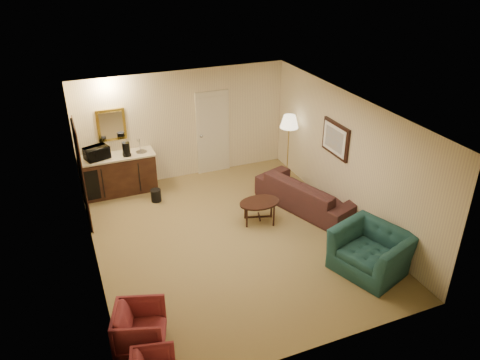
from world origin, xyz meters
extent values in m
plane|color=olive|center=(0.00, 0.00, 0.00)|extent=(6.00, 6.00, 0.00)
cube|color=beige|center=(0.00, 3.00, 1.30)|extent=(5.00, 0.02, 2.60)
cube|color=beige|center=(-2.50, 0.00, 1.30)|extent=(0.02, 6.00, 2.60)
cube|color=beige|center=(2.50, 0.00, 1.30)|extent=(0.02, 6.00, 2.60)
cube|color=white|center=(0.00, 0.00, 2.60)|extent=(5.00, 6.00, 0.02)
cube|color=beige|center=(0.70, 2.97, 1.02)|extent=(0.82, 0.06, 2.05)
cube|color=black|center=(-2.47, 1.70, 1.05)|extent=(0.06, 0.98, 2.10)
cube|color=gold|center=(-1.65, 2.97, 1.55)|extent=(0.62, 0.04, 0.72)
cube|color=black|center=(2.46, 0.40, 1.55)|extent=(0.06, 0.90, 0.70)
cube|color=#3C2213|center=(-1.65, 2.72, 0.46)|extent=(1.64, 0.58, 0.92)
imported|color=black|center=(1.95, 0.50, 0.45)|extent=(1.42, 2.40, 0.90)
imported|color=#1C4747|center=(1.90, -1.81, 0.52)|extent=(1.13, 1.38, 1.04)
imported|color=maroon|center=(-2.15, -2.00, 0.36)|extent=(0.83, 0.86, 0.71)
cube|color=black|center=(0.76, 0.34, 0.24)|extent=(0.97, 0.79, 0.48)
cube|color=gold|center=(2.20, 1.91, 0.81)|extent=(0.55, 0.55, 1.61)
cylinder|color=black|center=(-1.00, 2.00, 0.14)|extent=(0.29, 0.29, 0.28)
imported|color=black|center=(-2.07, 2.70, 1.09)|extent=(0.57, 0.43, 0.34)
cylinder|color=black|center=(-1.44, 2.62, 1.08)|extent=(0.18, 0.18, 0.32)
camera|label=1|loc=(-2.70, -7.06, 5.19)|focal=35.00mm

